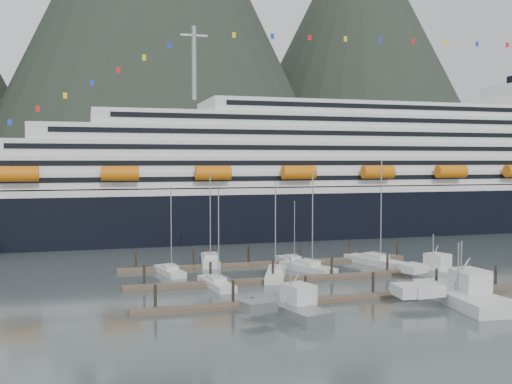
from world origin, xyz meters
TOP-DOWN VIEW (x-y plane):
  - ground at (0.00, 0.00)m, footprint 1600.00×1600.00m
  - mountains at (52.48, 588.54)m, footprint 870.00×440.00m
  - cruise_ship at (30.03, 54.94)m, footprint 210.00×30.40m
  - dock_near at (-4.93, -9.95)m, footprint 48.18×2.28m
  - dock_mid at (-4.93, 3.05)m, footprint 48.18×2.28m
  - dock_far at (-4.93, 16.05)m, footprint 48.18×2.28m
  - sailboat_a at (-21.47, 12.44)m, footprint 3.89×8.52m
  - sailboat_b at (-16.67, 1.76)m, footprint 3.59×9.53m
  - sailboat_c at (-0.78, 9.21)m, footprint 6.44×10.59m
  - sailboat_d at (-7.00, 5.90)m, footprint 6.36×11.26m
  - sailboat_e at (-13.77, 19.99)m, footprint 4.52×11.06m
  - sailboat_f at (-0.92, 15.85)m, footprint 3.10×8.29m
  - sailboat_g at (11.92, 11.69)m, footprint 6.47×12.14m
  - trawler_b at (-12.19, -15.03)m, footprint 9.11×11.42m
  - trawler_c at (8.78, -14.99)m, footprint 11.22×15.85m
  - trawler_d at (9.57, -14.50)m, footprint 10.24×13.82m
  - trawler_e at (15.26, 0.32)m, footprint 9.03×11.03m

SIDE VIEW (x-z plane):
  - ground at x=0.00m, z-range 0.00..0.00m
  - dock_near at x=-4.93m, z-range -1.29..1.91m
  - dock_mid at x=-4.93m, z-range -1.29..1.91m
  - dock_far at x=-4.93m, z-range -1.29..1.91m
  - sailboat_f at x=-0.92m, z-range -5.00..5.78m
  - sailboat_b at x=-16.67m, z-range -6.41..7.23m
  - sailboat_a at x=-21.47m, z-range -6.41..7.24m
  - sailboat_d at x=-7.00m, z-range -6.79..7.63m
  - sailboat_e at x=-13.77m, z-range -7.20..8.08m
  - sailboat_c at x=-0.78m, z-range -7.32..8.21m
  - sailboat_g at x=11.92m, z-range -8.33..9.25m
  - trawler_e at x=15.26m, z-range -2.52..4.28m
  - trawler_b at x=-12.19m, z-range -2.63..4.43m
  - trawler_c at x=8.78m, z-range -3.01..4.98m
  - trawler_d at x=9.57m, z-range -3.07..5.06m
  - cruise_ship at x=30.03m, z-range -13.11..37.19m
  - mountains at x=52.48m, z-range -46.60..373.40m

